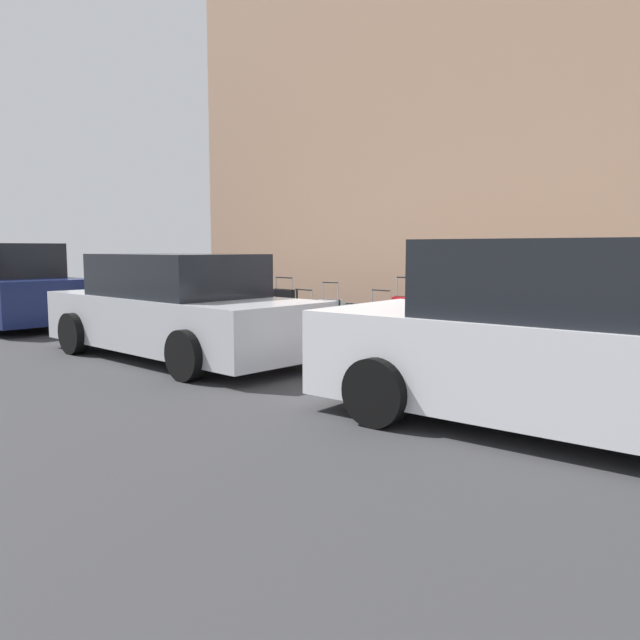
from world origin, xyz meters
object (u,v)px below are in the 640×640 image
at_px(suitcase_navy_5, 381,325).
at_px(suitcase_maroon_10, 262,311).
at_px(parked_car_silver_1, 177,309).
at_px(parked_car_white_0, 575,344).
at_px(fire_hydrant, 216,302).
at_px(suitcase_olive_1, 516,336).
at_px(suitcase_silver_7, 330,319).
at_px(suitcase_black_9, 284,311).
at_px(suitcase_maroon_3, 444,325).
at_px(bollard_post, 195,302).
at_px(suitcase_black_2, 478,330).
at_px(suitcase_silver_0, 556,340).
at_px(suitcase_teal_6, 355,323).
at_px(parked_car_navy_2, 3,288).
at_px(suitcase_olive_8, 304,319).
at_px(suitcase_red_4, 409,322).
at_px(suitcase_red_11, 244,311).

bearing_deg(suitcase_navy_5, suitcase_maroon_10, 0.87).
relative_size(suitcase_maroon_10, parked_car_silver_1, 0.16).
bearing_deg(parked_car_white_0, fire_hydrant, -16.86).
relative_size(suitcase_olive_1, suitcase_silver_7, 0.75).
height_order(suitcase_black_9, parked_car_silver_1, parked_car_silver_1).
relative_size(suitcase_maroon_3, bollard_post, 1.13).
height_order(suitcase_black_2, suitcase_navy_5, suitcase_navy_5).
bearing_deg(suitcase_silver_0, fire_hydrant, 0.21).
height_order(suitcase_maroon_3, suitcase_silver_7, suitcase_maroon_3).
distance_m(suitcase_olive_1, parked_car_white_0, 2.90).
xyz_separation_m(suitcase_teal_6, parked_car_navy_2, (7.50, 2.39, 0.38)).
xyz_separation_m(suitcase_olive_1, suitcase_maroon_3, (1.10, -0.02, 0.06)).
bearing_deg(parked_car_white_0, suitcase_olive_8, -23.12).
bearing_deg(bollard_post, parked_car_silver_1, 137.74).
xyz_separation_m(suitcase_teal_6, parked_car_silver_1, (1.46, 2.39, 0.31)).
height_order(suitcase_red_4, parked_car_navy_2, parked_car_navy_2).
distance_m(suitcase_black_9, parked_car_silver_1, 2.41).
relative_size(suitcase_maroon_10, bollard_post, 0.89).
bearing_deg(suitcase_maroon_3, suitcase_navy_5, 1.01).
xyz_separation_m(parked_car_silver_1, parked_car_navy_2, (6.04, -0.00, 0.07)).
distance_m(fire_hydrant, parked_car_white_0, 8.10).
relative_size(suitcase_silver_7, suitcase_red_11, 1.01).
bearing_deg(suitcase_maroon_10, suitcase_olive_8, 176.73).
bearing_deg(parked_car_white_0, suitcase_olive_1, -56.03).
relative_size(suitcase_silver_0, parked_car_white_0, 0.18).
bearing_deg(suitcase_olive_1, suitcase_silver_7, 0.39).
distance_m(suitcase_silver_7, bollard_post, 3.39).
xyz_separation_m(fire_hydrant, parked_car_white_0, (-7.75, 2.35, 0.22)).
height_order(suitcase_red_11, bollard_post, suitcase_red_11).
xyz_separation_m(suitcase_teal_6, suitcase_silver_7, (0.49, 0.02, 0.04)).
xyz_separation_m(suitcase_black_9, parked_car_white_0, (-5.92, 2.40, 0.27)).
height_order(suitcase_maroon_10, parked_car_navy_2, parked_car_navy_2).
relative_size(suitcase_red_11, parked_car_white_0, 0.19).
bearing_deg(suitcase_red_4, suitcase_navy_5, -5.92).
bearing_deg(fire_hydrant, bollard_post, 17.92).
bearing_deg(suitcase_olive_1, suitcase_olive_8, 1.63).
distance_m(suitcase_red_11, parked_car_silver_1, 2.61).
distance_m(suitcase_silver_0, suitcase_navy_5, 2.75).
bearing_deg(parked_car_silver_1, suitcase_red_4, -137.42).
relative_size(suitcase_teal_6, suitcase_black_9, 0.62).
height_order(suitcase_olive_1, parked_car_white_0, parked_car_white_0).
bearing_deg(fire_hydrant, suitcase_olive_8, 178.42).
bearing_deg(suitcase_red_4, suitcase_olive_1, -177.89).
distance_m(suitcase_silver_0, suitcase_silver_7, 3.76).
distance_m(suitcase_olive_1, suitcase_red_11, 5.31).
xyz_separation_m(suitcase_navy_5, parked_car_white_0, (-3.81, 2.39, 0.37)).
height_order(suitcase_navy_5, parked_car_silver_1, parked_car_silver_1).
bearing_deg(parked_car_silver_1, suitcase_olive_8, -101.09).
distance_m(suitcase_teal_6, parked_car_silver_1, 2.82).
height_order(suitcase_maroon_3, parked_car_navy_2, parked_car_navy_2).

